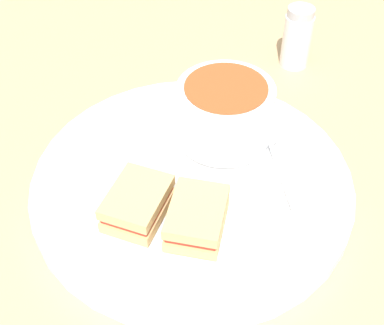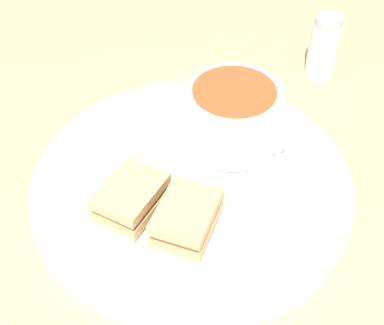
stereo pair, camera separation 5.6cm
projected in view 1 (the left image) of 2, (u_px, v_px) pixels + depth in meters
name	position (u px, v px, depth m)	size (l,w,h in m)	color
ground_plane	(192.00, 189.00, 0.59)	(2.40, 2.40, 0.00)	tan
plate	(192.00, 182.00, 0.58)	(0.35, 0.35, 0.02)	white
soup_bowl	(225.00, 112.00, 0.59)	(0.11, 0.11, 0.07)	white
spoon	(271.00, 141.00, 0.61)	(0.03, 0.13, 0.01)	silver
sandwich_half_near	(137.00, 203.00, 0.53)	(0.08, 0.09, 0.03)	tan
sandwich_half_far	(197.00, 217.00, 0.51)	(0.08, 0.09, 0.03)	tan
salt_shaker	(297.00, 38.00, 0.73)	(0.04, 0.04, 0.09)	silver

